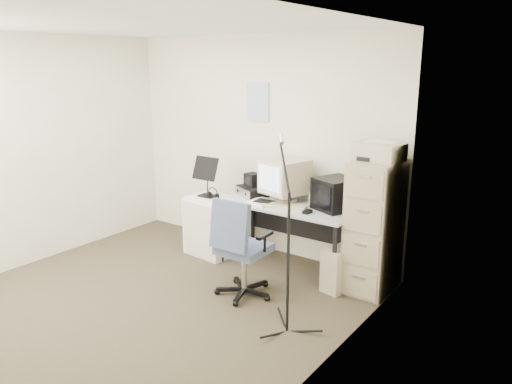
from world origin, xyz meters
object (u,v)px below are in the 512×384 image
Objects in this scene: filing_cabinet at (374,226)px; office_chair at (244,247)px; side_cart at (212,226)px; desk at (289,236)px.

filing_cabinet reaches higher than office_chair.
side_cart is at bearing 144.46° from office_chair.
office_chair reaches higher than side_cart.
office_chair is (-0.95, -0.84, -0.16)m from filing_cabinet.
office_chair is at bearing -28.64° from side_cart.
desk is 2.20× the size of side_cart.
desk is at bearing -178.19° from filing_cabinet.
filing_cabinet is at bearing 1.81° from desk.
office_chair reaches higher than desk.
desk is 1.53× the size of office_chair.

